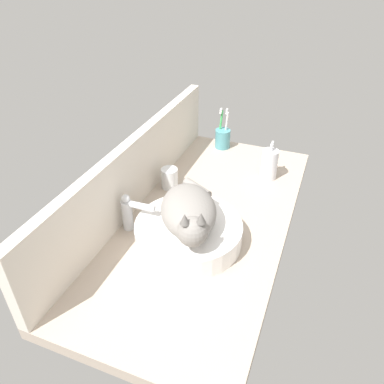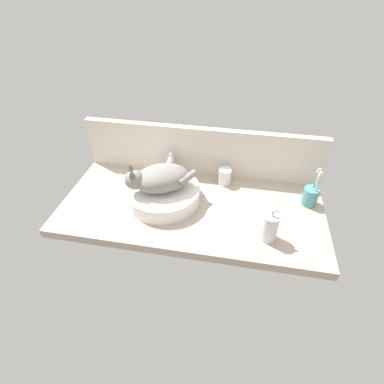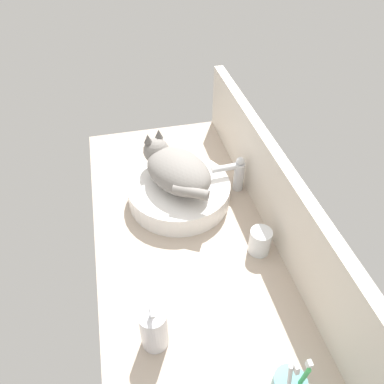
{
  "view_description": "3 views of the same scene",
  "coord_description": "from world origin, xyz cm",
  "px_view_note": "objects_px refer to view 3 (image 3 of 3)",
  "views": [
    {
      "loc": [
        -98.15,
        -33.58,
        81.65
      ],
      "look_at": [
        -1.67,
        4.13,
        10.78
      ],
      "focal_mm": 35.0,
      "sensor_mm": 36.0,
      "label": 1
    },
    {
      "loc": [
        19.36,
        -103.05,
        90.8
      ],
      "look_at": [
        0.61,
        -2.69,
        9.37
      ],
      "focal_mm": 28.0,
      "sensor_mm": 36.0,
      "label": 2
    },
    {
      "loc": [
        78.02,
        -16.27,
        88.45
      ],
      "look_at": [
        -4.44,
        2.91,
        11.38
      ],
      "focal_mm": 35.0,
      "sensor_mm": 36.0,
      "label": 3
    }
  ],
  "objects_px": {
    "faucet": "(236,173)",
    "sink_basin": "(179,192)",
    "soap_dispenser": "(154,329)",
    "water_glass": "(260,242)",
    "cat": "(176,169)"
  },
  "relations": [
    {
      "from": "sink_basin",
      "to": "soap_dispenser",
      "type": "relative_size",
      "value": 2.18
    },
    {
      "from": "faucet",
      "to": "water_glass",
      "type": "height_order",
      "value": "faucet"
    },
    {
      "from": "faucet",
      "to": "water_glass",
      "type": "relative_size",
      "value": 1.67
    },
    {
      "from": "cat",
      "to": "soap_dispenser",
      "type": "distance_m",
      "value": 0.52
    },
    {
      "from": "soap_dispenser",
      "to": "cat",
      "type": "bearing_deg",
      "value": 162.9
    },
    {
      "from": "cat",
      "to": "faucet",
      "type": "relative_size",
      "value": 2.22
    },
    {
      "from": "soap_dispenser",
      "to": "faucet",
      "type": "bearing_deg",
      "value": 143.72
    },
    {
      "from": "faucet",
      "to": "soap_dispenser",
      "type": "xyz_separation_m",
      "value": [
        0.49,
        -0.36,
        -0.01
      ]
    },
    {
      "from": "faucet",
      "to": "water_glass",
      "type": "distance_m",
      "value": 0.28
    },
    {
      "from": "faucet",
      "to": "sink_basin",
      "type": "bearing_deg",
      "value": -86.83
    },
    {
      "from": "soap_dispenser",
      "to": "water_glass",
      "type": "height_order",
      "value": "soap_dispenser"
    },
    {
      "from": "sink_basin",
      "to": "cat",
      "type": "xyz_separation_m",
      "value": [
        -0.01,
        -0.01,
        0.09
      ]
    },
    {
      "from": "sink_basin",
      "to": "cat",
      "type": "relative_size",
      "value": 1.13
    },
    {
      "from": "water_glass",
      "to": "soap_dispenser",
      "type": "bearing_deg",
      "value": -58.6
    },
    {
      "from": "sink_basin",
      "to": "water_glass",
      "type": "distance_m",
      "value": 0.33
    }
  ]
}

